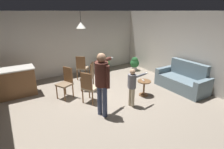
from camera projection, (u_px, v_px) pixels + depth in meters
ground at (110, 101)px, 5.63m from camera, size 7.68×7.68×0.00m
wall_back at (72, 44)px, 7.72m from camera, size 6.40×0.10×2.70m
wall_right at (181, 48)px, 6.76m from camera, size 0.10×6.40×2.70m
couch_floral at (183, 81)px, 6.37m from camera, size 0.86×1.80×1.00m
kitchen_counter at (15, 82)px, 5.82m from camera, size 1.26×0.66×0.95m
side_table_by_couch at (144, 86)px, 5.90m from camera, size 0.44×0.44×0.52m
person_adult at (102, 78)px, 4.51m from camera, size 0.75×0.67×1.73m
person_child at (132, 84)px, 5.09m from camera, size 0.62×0.33×1.16m
dining_chair_by_counter at (89, 75)px, 6.27m from camera, size 0.59×0.59×1.00m
dining_chair_near_wall at (66, 82)px, 5.70m from camera, size 0.56×0.56×1.00m
dining_chair_centre_back at (82, 67)px, 7.22m from camera, size 0.59×0.59×1.00m
dining_chair_spare at (89, 86)px, 5.34m from camera, size 0.58×0.58×1.00m
potted_plant_corner at (105, 63)px, 8.40m from camera, size 0.46×0.46×0.70m
potted_plant_by_wall at (135, 63)px, 8.42m from camera, size 0.42×0.42×0.65m
spare_remote_on_table at (143, 80)px, 5.84m from camera, size 0.07×0.13×0.04m
ceiling_light_pendant at (81, 25)px, 5.82m from camera, size 0.32×0.32×0.55m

